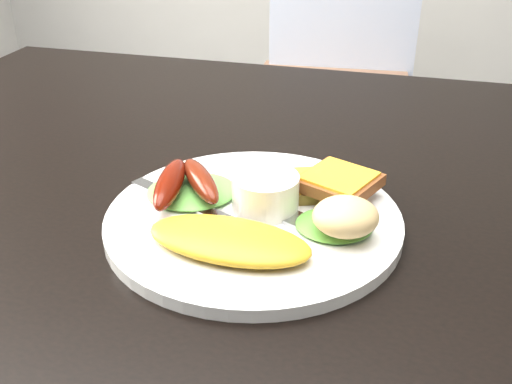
{
  "coord_description": "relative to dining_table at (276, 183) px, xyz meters",
  "views": [
    {
      "loc": [
        0.14,
        -0.62,
        1.06
      ],
      "look_at": [
        0.01,
        -0.12,
        0.78
      ],
      "focal_mm": 42.0,
      "sensor_mm": 36.0,
      "label": 1
    }
  ],
  "objects": [
    {
      "name": "fork",
      "position": [
        -0.05,
        -0.14,
        0.03
      ],
      "size": [
        0.17,
        0.09,
        0.0
      ],
      "primitive_type": "cube",
      "rotation": [
        0.0,
        0.0,
        -0.42
      ],
      "color": "#ADAFB7",
      "rests_on": "plate"
    },
    {
      "name": "person",
      "position": [
        0.03,
        0.45,
        0.04
      ],
      "size": [
        0.61,
        0.47,
        1.53
      ],
      "primitive_type": "imported",
      "rotation": [
        0.0,
        0.0,
        3.34
      ],
      "color": "navy",
      "rests_on": "ground"
    },
    {
      "name": "lettuce_left",
      "position": [
        -0.07,
        -0.11,
        0.04
      ],
      "size": [
        0.12,
        0.11,
        0.01
      ],
      "primitive_type": "ellipsoid",
      "rotation": [
        0.0,
        0.0,
        0.34
      ],
      "color": "green",
      "rests_on": "plate"
    },
    {
      "name": "lettuce_right",
      "position": [
        0.09,
        -0.13,
        0.04
      ],
      "size": [
        0.08,
        0.08,
        0.01
      ],
      "primitive_type": "ellipsoid",
      "rotation": [
        0.0,
        0.0,
        0.15
      ],
      "color": "#508729",
      "rests_on": "plate"
    },
    {
      "name": "ramekin",
      "position": [
        0.02,
        -0.12,
        0.05
      ],
      "size": [
        0.07,
        0.07,
        0.04
      ],
      "primitive_type": "cylinder",
      "rotation": [
        0.0,
        0.0,
        0.01
      ],
      "color": "white",
      "rests_on": "plate"
    },
    {
      "name": "toast_a",
      "position": [
        0.05,
        -0.07,
        0.04
      ],
      "size": [
        0.08,
        0.08,
        0.01
      ],
      "primitive_type": "cube",
      "rotation": [
        0.0,
        0.0,
        0.39
      ],
      "color": "olive",
      "rests_on": "plate"
    },
    {
      "name": "omelette",
      "position": [
        0.0,
        -0.19,
        0.04
      ],
      "size": [
        0.16,
        0.08,
        0.02
      ],
      "primitive_type": "ellipsoid",
      "rotation": [
        0.0,
        0.0,
        -0.07
      ],
      "color": "gold",
      "rests_on": "plate"
    },
    {
      "name": "dining_table",
      "position": [
        0.0,
        0.0,
        0.0
      ],
      "size": [
        1.2,
        0.8,
        0.04
      ],
      "primitive_type": "cube",
      "color": "black",
      "rests_on": "ground"
    },
    {
      "name": "dining_chair",
      "position": [
        -0.09,
        1.12,
        -0.28
      ],
      "size": [
        0.51,
        0.51,
        0.06
      ],
      "primitive_type": "cube",
      "rotation": [
        0.0,
        0.0,
        0.08
      ],
      "color": "#A47458",
      "rests_on": "ground"
    },
    {
      "name": "plate",
      "position": [
        0.01,
        -0.13,
        0.03
      ],
      "size": [
        0.29,
        0.29,
        0.01
      ],
      "primitive_type": "cylinder",
      "color": "white",
      "rests_on": "dining_table"
    },
    {
      "name": "toast_b",
      "position": [
        0.08,
        -0.08,
        0.05
      ],
      "size": [
        0.09,
        0.09,
        0.01
      ],
      "primitive_type": "cube",
      "rotation": [
        0.0,
        0.0,
        -0.41
      ],
      "color": "brown",
      "rests_on": "toast_a"
    },
    {
      "name": "sausage_a",
      "position": [
        -0.08,
        -0.13,
        0.05
      ],
      "size": [
        0.04,
        0.11,
        0.03
      ],
      "primitive_type": "ellipsoid",
      "rotation": [
        0.0,
        0.0,
        0.17
      ],
      "color": "#590B07",
      "rests_on": "lettuce_left"
    },
    {
      "name": "potato_salad",
      "position": [
        0.1,
        -0.15,
        0.06
      ],
      "size": [
        0.08,
        0.08,
        0.03
      ],
      "primitive_type": "ellipsoid",
      "rotation": [
        0.0,
        0.0,
        0.43
      ],
      "color": "beige",
      "rests_on": "lettuce_right"
    },
    {
      "name": "sausage_b",
      "position": [
        -0.05,
        -0.11,
        0.05
      ],
      "size": [
        0.08,
        0.09,
        0.02
      ],
      "primitive_type": "ellipsoid",
      "rotation": [
        0.0,
        0.0,
        0.63
      ],
      "color": "maroon",
      "rests_on": "lettuce_left"
    }
  ]
}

